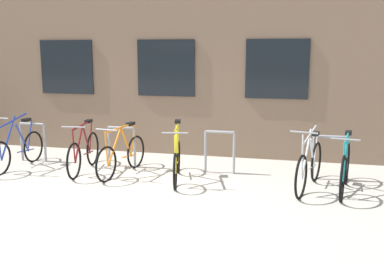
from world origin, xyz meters
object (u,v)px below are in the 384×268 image
at_px(bicycle_yellow, 177,160).
at_px(bicycle_silver, 309,166).
at_px(bicycle_maroon, 84,152).
at_px(bicycle_blue, 17,149).
at_px(bicycle_teal, 345,168).
at_px(bicycle_orange, 122,155).

height_order(bicycle_yellow, bicycle_silver, bicycle_silver).
distance_m(bicycle_yellow, bicycle_maroon, 1.93).
height_order(bicycle_maroon, bicycle_blue, bicycle_blue).
relative_size(bicycle_silver, bicycle_blue, 1.01).
relative_size(bicycle_yellow, bicycle_teal, 0.95).
height_order(bicycle_teal, bicycle_blue, bicycle_blue).
xyz_separation_m(bicycle_maroon, bicycle_silver, (4.24, -0.15, 0.01)).
bearing_deg(bicycle_teal, bicycle_blue, 179.42).
bearing_deg(bicycle_yellow, bicycle_orange, 172.44).
relative_size(bicycle_yellow, bicycle_maroon, 0.97).
bearing_deg(bicycle_yellow, bicycle_teal, 0.29).
height_order(bicycle_silver, bicycle_teal, bicycle_silver).
bearing_deg(bicycle_silver, bicycle_blue, 179.56).
relative_size(bicycle_silver, bicycle_teal, 1.01).
distance_m(bicycle_yellow, bicycle_orange, 1.13).
relative_size(bicycle_yellow, bicycle_blue, 0.95).
height_order(bicycle_maroon, bicycle_silver, bicycle_silver).
relative_size(bicycle_teal, bicycle_blue, 1.01).
height_order(bicycle_orange, bicycle_teal, bicycle_teal).
relative_size(bicycle_orange, bicycle_teal, 0.97).
bearing_deg(bicycle_teal, bicycle_silver, 178.05).
relative_size(bicycle_maroon, bicycle_blue, 0.99).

